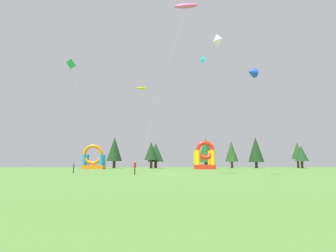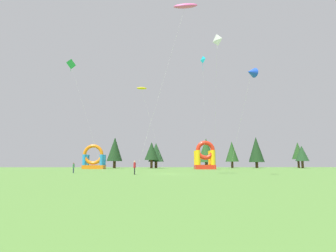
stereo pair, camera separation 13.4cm
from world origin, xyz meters
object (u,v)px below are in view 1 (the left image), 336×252
at_px(kite_cyan_diamond, 202,61).
at_px(person_midfield, 74,167).
at_px(kite_blue_delta, 252,72).
at_px(inflatable_yellow_castle, 93,160).
at_px(kite_green_diamond, 71,65).
at_px(kite_white_diamond, 217,41).
at_px(kite_pink_parafoil, 186,6).
at_px(person_near_camera, 135,166).
at_px(kite_yellow_parafoil, 141,88).
at_px(inflatable_red_slide, 205,159).

bearing_deg(kite_cyan_diamond, person_midfield, -145.63).
bearing_deg(kite_blue_delta, inflatable_yellow_castle, 126.38).
xyz_separation_m(kite_green_diamond, person_midfield, (2.98, -5.12, -17.88)).
relative_size(kite_white_diamond, kite_blue_delta, 1.66).
bearing_deg(kite_pink_parafoil, kite_blue_delta, -4.42).
bearing_deg(person_midfield, kite_green_diamond, -151.55).
relative_size(person_midfield, inflatable_yellow_castle, 0.25).
xyz_separation_m(kite_white_diamond, kite_cyan_diamond, (0.00, 15.69, 2.79)).
xyz_separation_m(person_near_camera, inflatable_yellow_castle, (-13.80, 33.67, 1.11)).
bearing_deg(kite_white_diamond, inflatable_yellow_castle, 132.17).
height_order(kite_yellow_parafoil, inflatable_red_slide, kite_yellow_parafoil).
xyz_separation_m(kite_white_diamond, kite_pink_parafoil, (-5.76, -8.97, 0.53)).
distance_m(kite_white_diamond, kite_pink_parafoil, 10.67).
relative_size(kite_white_diamond, inflatable_yellow_castle, 3.52).
bearing_deg(inflatable_red_slide, kite_pink_parafoil, -102.12).
relative_size(kite_pink_parafoil, inflatable_yellow_castle, 3.57).
relative_size(kite_cyan_diamond, inflatable_red_slide, 3.57).
height_order(kite_white_diamond, inflatable_red_slide, kite_white_diamond).
height_order(kite_pink_parafoil, inflatable_yellow_castle, kite_pink_parafoil).
bearing_deg(kite_green_diamond, kite_white_diamond, -12.76).
distance_m(kite_cyan_diamond, inflatable_red_slide, 23.46).
bearing_deg(kite_blue_delta, inflatable_red_slide, 90.78).
height_order(kite_blue_delta, kite_pink_parafoil, kite_pink_parafoil).
distance_m(kite_blue_delta, person_near_camera, 19.08).
height_order(kite_pink_parafoil, person_midfield, kite_pink_parafoil).
bearing_deg(kite_cyan_diamond, kite_white_diamond, -90.01).
relative_size(kite_pink_parafoil, kite_cyan_diamond, 0.90).
bearing_deg(kite_blue_delta, kite_pink_parafoil, 175.58).
bearing_deg(kite_yellow_parafoil, kite_white_diamond, -60.36).
bearing_deg(person_midfield, kite_white_diamond, 86.81).
height_order(kite_pink_parafoil, person_near_camera, kite_pink_parafoil).
xyz_separation_m(kite_blue_delta, person_near_camera, (-14.52, 4.78, -11.42)).
distance_m(person_midfield, inflatable_yellow_castle, 28.62).
bearing_deg(person_midfield, inflatable_red_slide, 134.86).
bearing_deg(kite_blue_delta, kite_yellow_parafoil, 115.30).
bearing_deg(kite_pink_parafoil, inflatable_yellow_castle, 118.32).
bearing_deg(kite_yellow_parafoil, person_midfield, -109.11).
bearing_deg(kite_yellow_parafoil, kite_green_diamond, -121.00).
distance_m(kite_blue_delta, kite_yellow_parafoil, 38.26).
xyz_separation_m(person_midfield, inflatable_yellow_castle, (-4.03, 28.31, 1.26)).
bearing_deg(person_midfield, kite_blue_delta, 65.61).
bearing_deg(kite_green_diamond, kite_pink_parafoil, -37.15).
xyz_separation_m(kite_blue_delta, kite_yellow_parafoil, (-16.05, 33.95, 7.30)).
xyz_separation_m(kite_blue_delta, kite_cyan_diamond, (-2.17, 25.27, 11.23)).
bearing_deg(kite_blue_delta, kite_cyan_diamond, 94.92).
relative_size(kite_blue_delta, kite_yellow_parafoil, 0.65).
height_order(kite_blue_delta, kite_cyan_diamond, kite_cyan_diamond).
bearing_deg(person_midfield, inflatable_yellow_castle, -173.64).
distance_m(kite_green_diamond, kite_cyan_diamond, 27.47).
height_order(kite_white_diamond, person_midfield, kite_white_diamond).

